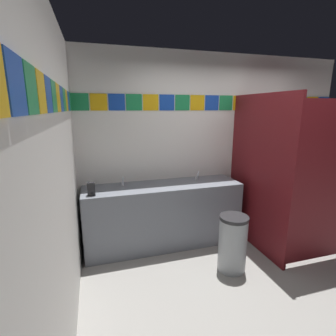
{
  "coord_description": "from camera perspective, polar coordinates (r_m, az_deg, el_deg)",
  "views": [
    {
      "loc": [
        -1.8,
        -1.95,
        1.89
      ],
      "look_at": [
        -0.96,
        0.91,
        1.19
      ],
      "focal_mm": 27.0,
      "sensor_mm": 36.0,
      "label": 1
    }
  ],
  "objects": [
    {
      "name": "wall_side",
      "position": [
        2.05,
        -23.94,
        -3.59
      ],
      "size": [
        0.09,
        3.02,
        2.67
      ],
      "color": "white",
      "rests_on": "ground_plane"
    },
    {
      "name": "soap_dispenser",
      "position": [
        3.16,
        -16.95,
        -4.54
      ],
      "size": [
        0.09,
        0.09,
        0.16
      ],
      "color": "black",
      "rests_on": "vanity_counter"
    },
    {
      "name": "faucet_right",
      "position": [
        3.68,
        6.59,
        -1.93
      ],
      "size": [
        0.04,
        0.1,
        0.14
      ],
      "color": "silver",
      "rests_on": "vanity_counter"
    },
    {
      "name": "ground_plane",
      "position": [
        3.26,
        23.1,
        -23.41
      ],
      "size": [
        9.01,
        9.01,
        0.0
      ],
      "primitive_type": "plane",
      "color": "gray"
    },
    {
      "name": "faucet_left",
      "position": [
        3.42,
        -10.17,
        -3.24
      ],
      "size": [
        0.04,
        0.1,
        0.14
      ],
      "color": "silver",
      "rests_on": "vanity_counter"
    },
    {
      "name": "vanity_counter",
      "position": [
        3.6,
        -1.06,
        -10.38
      ],
      "size": [
        2.14,
        0.57,
        0.88
      ],
      "color": "slate",
      "rests_on": "ground_plane"
    },
    {
      "name": "wall_back",
      "position": [
        3.97,
        10.71,
        5.04
      ],
      "size": [
        4.1,
        0.09,
        2.67
      ],
      "color": "white",
      "rests_on": "ground_plane"
    },
    {
      "name": "stall_divider",
      "position": [
        3.52,
        24.25,
        -1.91
      ],
      "size": [
        0.92,
        1.3,
        2.08
      ],
      "color": "maroon",
      "rests_on": "ground_plane"
    },
    {
      "name": "trash_bin",
      "position": [
        3.2,
        14.37,
        -16.1
      ],
      "size": [
        0.34,
        0.34,
        0.68
      ],
      "color": "#999EA3",
      "rests_on": "ground_plane"
    },
    {
      "name": "toilet",
      "position": [
        4.24,
        22.45,
        -9.74
      ],
      "size": [
        0.39,
        0.49,
        0.74
      ],
      "color": "white",
      "rests_on": "ground_plane"
    }
  ]
}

